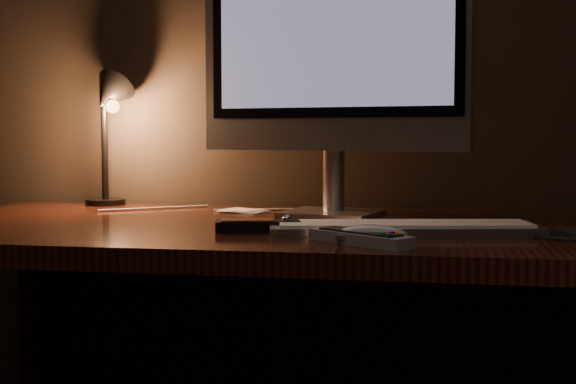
% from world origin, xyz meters
% --- Properties ---
extents(desk, '(1.60, 0.75, 0.75)m').
position_xyz_m(desk, '(0.00, 1.93, 0.62)').
color(desk, '#3B170D').
rests_on(desk, ground).
extents(monitor, '(0.60, 0.22, 0.64)m').
position_xyz_m(monitor, '(0.04, 2.04, 1.13)').
color(monitor, silver).
rests_on(monitor, desk).
extents(keyboard, '(0.51, 0.23, 0.02)m').
position_xyz_m(keyboard, '(0.20, 1.76, 0.76)').
color(keyboard, silver).
rests_on(keyboard, desk).
extents(mouse, '(0.12, 0.07, 0.02)m').
position_xyz_m(mouse, '(0.16, 1.60, 0.76)').
color(mouse, white).
rests_on(mouse, desk).
extents(media_remote, '(0.17, 0.10, 0.03)m').
position_xyz_m(media_remote, '(-0.07, 1.74, 0.76)').
color(media_remote, black).
rests_on(media_remote, desk).
extents(tv_remote, '(0.18, 0.16, 0.03)m').
position_xyz_m(tv_remote, '(0.14, 1.59, 0.76)').
color(tv_remote, '#95989B').
rests_on(tv_remote, desk).
extents(papers, '(0.13, 0.10, 0.01)m').
position_xyz_m(papers, '(-0.18, 2.08, 0.75)').
color(papers, white).
rests_on(papers, desk).
extents(desk_lamp, '(0.15, 0.17, 0.34)m').
position_xyz_m(desk_lamp, '(-0.54, 2.16, 0.98)').
color(desk_lamp, black).
rests_on(desk_lamp, desk).
extents(cable, '(0.47, 0.23, 0.00)m').
position_xyz_m(cable, '(-0.26, 2.10, 0.75)').
color(cable, white).
rests_on(cable, desk).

